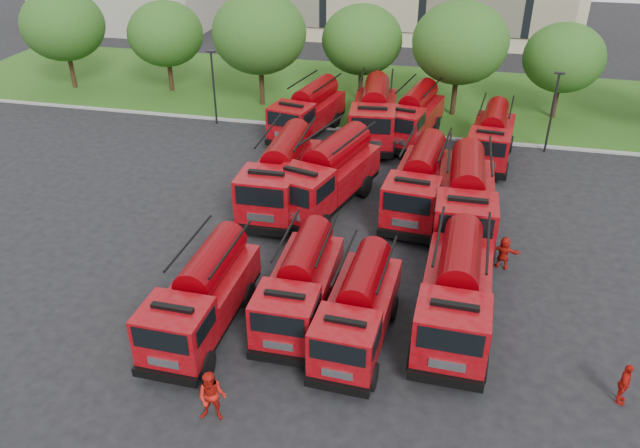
# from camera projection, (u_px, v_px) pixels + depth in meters

# --- Properties ---
(ground) EXTENTS (140.00, 140.00, 0.00)m
(ground) POSITION_uv_depth(u_px,v_px,m) (290.00, 281.00, 27.25)
(ground) COLOR black
(ground) RESTS_ON ground
(lawn) EXTENTS (70.00, 16.00, 0.12)m
(lawn) POSITION_uv_depth(u_px,v_px,m) (377.00, 94.00, 49.13)
(lawn) COLOR #285015
(lawn) RESTS_ON ground
(curb) EXTENTS (70.00, 0.30, 0.14)m
(curb) POSITION_uv_depth(u_px,v_px,m) (359.00, 131.00, 42.30)
(curb) COLOR gray
(curb) RESTS_ON ground
(tree_0) EXTENTS (6.30, 6.30, 7.70)m
(tree_0) POSITION_uv_depth(u_px,v_px,m) (63.00, 25.00, 47.91)
(tree_0) COLOR #382314
(tree_0) RESTS_ON ground
(tree_1) EXTENTS (5.71, 5.71, 6.98)m
(tree_1) POSITION_uv_depth(u_px,v_px,m) (165.00, 34.00, 47.44)
(tree_1) COLOR #382314
(tree_1) RESTS_ON ground
(tree_2) EXTENTS (6.72, 6.72, 8.22)m
(tree_2) POSITION_uv_depth(u_px,v_px,m) (259.00, 33.00, 44.23)
(tree_2) COLOR #382314
(tree_2) RESTS_ON ground
(tree_3) EXTENTS (5.88, 5.88, 7.19)m
(tree_3) POSITION_uv_depth(u_px,v_px,m) (362.00, 40.00, 45.32)
(tree_3) COLOR #382314
(tree_3) RESTS_ON ground
(tree_4) EXTENTS (6.55, 6.55, 8.01)m
(tree_4) POSITION_uv_depth(u_px,v_px,m) (460.00, 43.00, 42.43)
(tree_4) COLOR #382314
(tree_4) RESTS_ON ground
(tree_5) EXTENTS (5.46, 5.46, 6.68)m
(tree_5) POSITION_uv_depth(u_px,v_px,m) (564.00, 58.00, 42.36)
(tree_5) COLOR #382314
(tree_5) RESTS_ON ground
(lamp_post_0) EXTENTS (0.60, 0.25, 5.11)m
(lamp_post_0) POSITION_uv_depth(u_px,v_px,m) (213.00, 83.00, 42.23)
(lamp_post_0) COLOR black
(lamp_post_0) RESTS_ON ground
(lamp_post_1) EXTENTS (0.60, 0.25, 5.11)m
(lamp_post_1) POSITION_uv_depth(u_px,v_px,m) (553.00, 108.00, 37.97)
(lamp_post_1) COLOR black
(lamp_post_1) RESTS_ON ground
(fire_truck_0) EXTENTS (2.68, 6.95, 3.13)m
(fire_truck_0) POSITION_uv_depth(u_px,v_px,m) (203.00, 295.00, 23.72)
(fire_truck_0) COLOR black
(fire_truck_0) RESTS_ON ground
(fire_truck_1) EXTENTS (2.47, 6.63, 3.01)m
(fire_truck_1) POSITION_uv_depth(u_px,v_px,m) (300.00, 284.00, 24.46)
(fire_truck_1) COLOR black
(fire_truck_1) RESTS_ON ground
(fire_truck_2) EXTENTS (2.64, 6.58, 2.94)m
(fire_truck_2) POSITION_uv_depth(u_px,v_px,m) (359.00, 309.00, 23.18)
(fire_truck_2) COLOR black
(fire_truck_2) RESTS_ON ground
(fire_truck_3) EXTENTS (2.92, 7.49, 3.37)m
(fire_truck_3) POSITION_uv_depth(u_px,v_px,m) (456.00, 292.00, 23.69)
(fire_truck_3) COLOR black
(fire_truck_3) RESTS_ON ground
(fire_truck_4) EXTENTS (3.00, 7.93, 3.59)m
(fire_truck_4) POSITION_uv_depth(u_px,v_px,m) (282.00, 174.00, 32.41)
(fire_truck_4) COLOR black
(fire_truck_4) RESTS_ON ground
(fire_truck_5) EXTENTS (4.78, 8.35, 3.60)m
(fire_truck_5) POSITION_uv_depth(u_px,v_px,m) (327.00, 175.00, 32.31)
(fire_truck_5) COLOR black
(fire_truck_5) RESTS_ON ground
(fire_truck_6) EXTENTS (3.27, 7.65, 3.39)m
(fire_truck_6) POSITION_uv_depth(u_px,v_px,m) (420.00, 182.00, 31.82)
(fire_truck_6) COLOR black
(fire_truck_6) RESTS_ON ground
(fire_truck_7) EXTENTS (2.98, 7.90, 3.58)m
(fire_truck_7) POSITION_uv_depth(u_px,v_px,m) (465.00, 199.00, 30.07)
(fire_truck_7) COLOR black
(fire_truck_7) RESTS_ON ground
(fire_truck_8) EXTENTS (3.90, 7.59, 3.30)m
(fire_truck_8) POSITION_uv_depth(u_px,v_px,m) (308.00, 111.00, 41.08)
(fire_truck_8) COLOR black
(fire_truck_8) RESTS_ON ground
(fire_truck_9) EXTENTS (3.50, 8.14, 3.60)m
(fire_truck_9) POSITION_uv_depth(u_px,v_px,m) (374.00, 114.00, 40.22)
(fire_truck_9) COLOR black
(fire_truck_9) RESTS_ON ground
(fire_truck_10) EXTENTS (3.80, 7.53, 3.27)m
(fire_truck_10) POSITION_uv_depth(u_px,v_px,m) (413.00, 116.00, 40.35)
(fire_truck_10) COLOR black
(fire_truck_10) RESTS_ON ground
(fire_truck_11) EXTENTS (3.04, 7.01, 3.10)m
(fire_truck_11) POSITION_uv_depth(u_px,v_px,m) (492.00, 136.00, 37.54)
(fire_truck_11) COLOR black
(fire_truck_11) RESTS_ON ground
(firefighter_1) EXTENTS (1.00, 0.63, 1.94)m
(firefighter_1) POSITION_uv_depth(u_px,v_px,m) (215.00, 418.00, 20.52)
(firefighter_1) COLOR #A8130C
(firefighter_1) RESTS_ON ground
(firefighter_2) EXTENTS (0.78, 1.06, 1.62)m
(firefighter_2) POSITION_uv_depth(u_px,v_px,m) (618.00, 401.00, 21.16)
(firefighter_2) COLOR #A8130C
(firefighter_2) RESTS_ON ground
(firefighter_3) EXTENTS (1.24, 0.76, 1.80)m
(firefighter_3) POSITION_uv_depth(u_px,v_px,m) (470.00, 350.00, 23.38)
(firefighter_3) COLOR black
(firefighter_3) RESTS_ON ground
(firefighter_4) EXTENTS (0.93, 0.95, 1.65)m
(firefighter_4) POSITION_uv_depth(u_px,v_px,m) (268.00, 230.00, 31.07)
(firefighter_4) COLOR black
(firefighter_4) RESTS_ON ground
(firefighter_5) EXTENTS (1.54, 0.85, 1.57)m
(firefighter_5) POSITION_uv_depth(u_px,v_px,m) (501.00, 267.00, 28.18)
(firefighter_5) COLOR #A8130C
(firefighter_5) RESTS_ON ground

